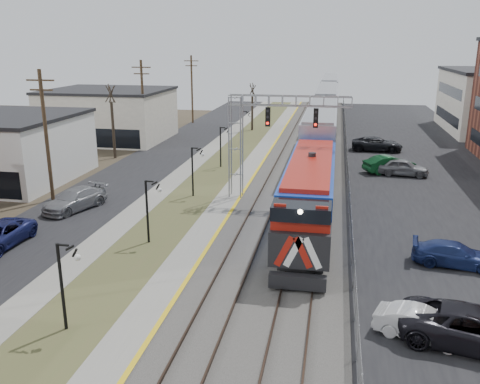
# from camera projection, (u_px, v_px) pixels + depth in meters

# --- Properties ---
(street_west) EXTENTS (7.00, 120.00, 0.04)m
(street_west) POSITION_uv_depth(u_px,v_px,m) (138.00, 171.00, 48.60)
(street_west) COLOR black
(street_west) RESTS_ON ground
(sidewalk) EXTENTS (2.00, 120.00, 0.08)m
(sidewalk) POSITION_uv_depth(u_px,v_px,m) (183.00, 173.00, 47.79)
(sidewalk) COLOR gray
(sidewalk) RESTS_ON ground
(grass_median) EXTENTS (4.00, 120.00, 0.06)m
(grass_median) POSITION_uv_depth(u_px,v_px,m) (214.00, 174.00, 47.26)
(grass_median) COLOR #4B522B
(grass_median) RESTS_ON ground
(platform) EXTENTS (2.00, 120.00, 0.24)m
(platform) POSITION_uv_depth(u_px,v_px,m) (245.00, 175.00, 46.70)
(platform) COLOR gray
(platform) RESTS_ON ground
(ballast_bed) EXTENTS (8.00, 120.00, 0.20)m
(ballast_bed) POSITION_uv_depth(u_px,v_px,m) (300.00, 178.00, 45.82)
(ballast_bed) COLOR #595651
(ballast_bed) RESTS_ON ground
(parking_lot) EXTENTS (16.00, 120.00, 0.04)m
(parking_lot) POSITION_uv_depth(u_px,v_px,m) (439.00, 185.00, 43.70)
(parking_lot) COLOR black
(parking_lot) RESTS_ON ground
(platform_edge) EXTENTS (0.24, 120.00, 0.01)m
(platform_edge) POSITION_uv_depth(u_px,v_px,m) (255.00, 174.00, 46.51)
(platform_edge) COLOR gold
(platform_edge) RESTS_ON platform
(track_near) EXTENTS (1.58, 120.00, 0.15)m
(track_near) POSITION_uv_depth(u_px,v_px,m) (278.00, 175.00, 46.12)
(track_near) COLOR #2D2119
(track_near) RESTS_ON ballast_bed
(track_far) EXTENTS (1.58, 120.00, 0.15)m
(track_far) POSITION_uv_depth(u_px,v_px,m) (317.00, 177.00, 45.50)
(track_far) COLOR #2D2119
(track_far) RESTS_ON ballast_bed
(train) EXTENTS (3.00, 85.85, 5.33)m
(train) POSITION_uv_depth(u_px,v_px,m) (325.00, 114.00, 65.90)
(train) COLOR #153BAF
(train) RESTS_ON ground
(signal_gantry) EXTENTS (9.00, 1.07, 8.15)m
(signal_gantry) POSITION_uv_depth(u_px,v_px,m) (258.00, 129.00, 38.15)
(signal_gantry) COLOR gray
(signal_gantry) RESTS_ON ground
(lampposts) EXTENTS (0.14, 62.14, 4.00)m
(lampposts) POSITION_uv_depth(u_px,v_px,m) (149.00, 211.00, 30.95)
(lampposts) COLOR black
(lampposts) RESTS_ON ground
(utility_poles) EXTENTS (0.28, 80.28, 10.00)m
(utility_poles) POSITION_uv_depth(u_px,v_px,m) (46.00, 137.00, 38.30)
(utility_poles) COLOR #4C3823
(utility_poles) RESTS_ON ground
(fence) EXTENTS (0.04, 120.00, 1.60)m
(fence) POSITION_uv_depth(u_px,v_px,m) (348.00, 172.00, 44.87)
(fence) COLOR gray
(fence) RESTS_ON ground
(bare_trees) EXTENTS (12.30, 42.30, 5.95)m
(bare_trees) POSITION_uv_depth(u_px,v_px,m) (140.00, 136.00, 51.73)
(bare_trees) COLOR #382D23
(bare_trees) RESTS_ON ground
(car_lot_b) EXTENTS (4.12, 2.56, 1.28)m
(car_lot_b) POSITION_uv_depth(u_px,v_px,m) (422.00, 326.00, 20.94)
(car_lot_b) COLOR silver
(car_lot_b) RESTS_ON ground
(car_lot_c) EXTENTS (6.33, 3.93, 1.63)m
(car_lot_c) POSITION_uv_depth(u_px,v_px,m) (475.00, 329.00, 20.39)
(car_lot_c) COLOR black
(car_lot_c) RESTS_ON ground
(car_lot_d) EXTENTS (4.70, 2.41, 1.31)m
(car_lot_d) POSITION_uv_depth(u_px,v_px,m) (455.00, 255.00, 27.87)
(car_lot_d) COLOR navy
(car_lot_d) RESTS_ON ground
(car_lot_e) EXTENTS (4.76, 2.28, 1.57)m
(car_lot_e) POSITION_uv_depth(u_px,v_px,m) (403.00, 167.00, 46.73)
(car_lot_e) COLOR slate
(car_lot_e) RESTS_ON ground
(car_lot_f) EXTENTS (5.14, 3.50, 1.60)m
(car_lot_f) POSITION_uv_depth(u_px,v_px,m) (390.00, 165.00, 47.71)
(car_lot_f) COLOR #0E471F
(car_lot_f) RESTS_ON ground
(car_street_b) EXTENTS (3.73, 5.65, 1.52)m
(car_street_b) POSITION_uv_depth(u_px,v_px,m) (75.00, 200.00, 37.22)
(car_street_b) COLOR gray
(car_street_b) RESTS_ON ground
(car_lot_g) EXTENTS (5.66, 2.75, 1.55)m
(car_lot_g) POSITION_uv_depth(u_px,v_px,m) (377.00, 144.00, 57.30)
(car_lot_g) COLOR black
(car_lot_g) RESTS_ON ground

